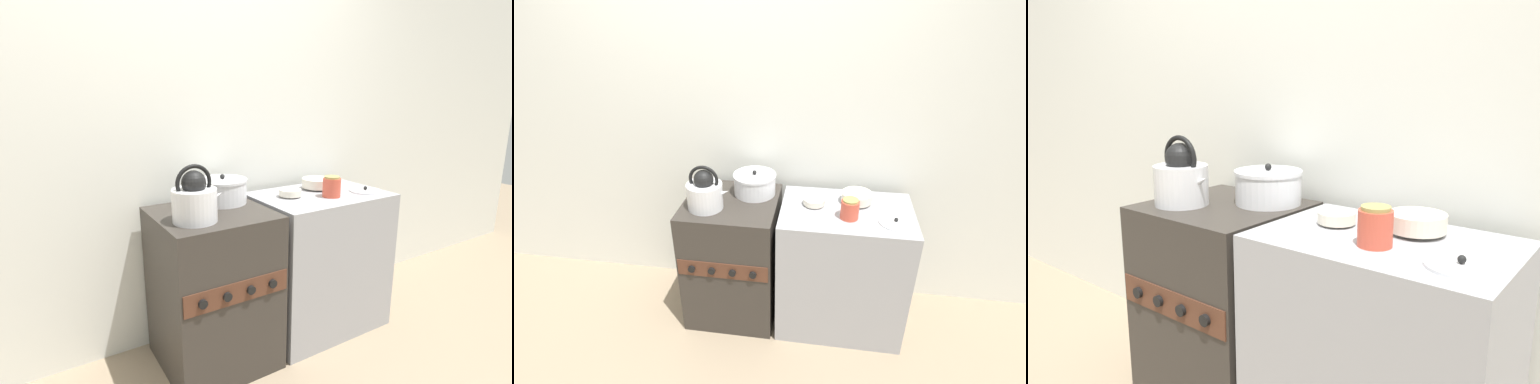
{
  "view_description": "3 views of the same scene",
  "coord_description": "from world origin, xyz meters",
  "views": [
    {
      "loc": [
        -0.84,
        -1.53,
        1.48
      ],
      "look_at": [
        0.26,
        0.27,
        0.95
      ],
      "focal_mm": 28.0,
      "sensor_mm": 36.0,
      "label": 1
    },
    {
      "loc": [
        0.57,
        -1.86,
        2.1
      ],
      "look_at": [
        0.25,
        0.28,
        0.95
      ],
      "focal_mm": 28.0,
      "sensor_mm": 36.0,
      "label": 2
    },
    {
      "loc": [
        1.39,
        -1.1,
        1.35
      ],
      "look_at": [
        0.29,
        0.31,
        0.95
      ],
      "focal_mm": 35.0,
      "sensor_mm": 36.0,
      "label": 3
    }
  ],
  "objects": [
    {
      "name": "stove",
      "position": [
        0.0,
        0.28,
        0.44
      ],
      "size": [
        0.59,
        0.59,
        0.87
      ],
      "color": "#332D28",
      "rests_on": "ground_plane"
    },
    {
      "name": "storage_jar",
      "position": [
        0.73,
        0.18,
        0.93
      ],
      "size": [
        0.11,
        0.11,
        0.12
      ],
      "color": "#CC4C38",
      "rests_on": "counter"
    },
    {
      "name": "cooking_pot",
      "position": [
        0.13,
        0.41,
        0.94
      ],
      "size": [
        0.28,
        0.28,
        0.16
      ],
      "color": "silver",
      "rests_on": "stove"
    },
    {
      "name": "enamel_bowl",
      "position": [
        0.78,
        0.37,
        0.91
      ],
      "size": [
        0.19,
        0.19,
        0.07
      ],
      "color": "beige",
      "rests_on": "counter"
    },
    {
      "name": "loose_pot_lid",
      "position": [
        1.0,
        0.17,
        0.88
      ],
      "size": [
        0.2,
        0.2,
        0.03
      ],
      "color": "silver",
      "rests_on": "counter"
    },
    {
      "name": "counter",
      "position": [
        0.72,
        0.27,
        0.44
      ],
      "size": [
        0.8,
        0.54,
        0.87
      ],
      "color": "#99999E",
      "rests_on": "ground_plane"
    },
    {
      "name": "kettle",
      "position": [
        -0.13,
        0.18,
        0.98
      ],
      "size": [
        0.27,
        0.22,
        0.28
      ],
      "color": "silver",
      "rests_on": "stove"
    },
    {
      "name": "wall_back",
      "position": [
        0.0,
        0.64,
        1.25
      ],
      "size": [
        7.0,
        0.06,
        2.5
      ],
      "color": "silver",
      "rests_on": "ground_plane"
    },
    {
      "name": "small_ceramic_bowl",
      "position": [
        0.52,
        0.3,
        0.9
      ],
      "size": [
        0.13,
        0.13,
        0.05
      ],
      "color": "beige",
      "rests_on": "counter"
    }
  ]
}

